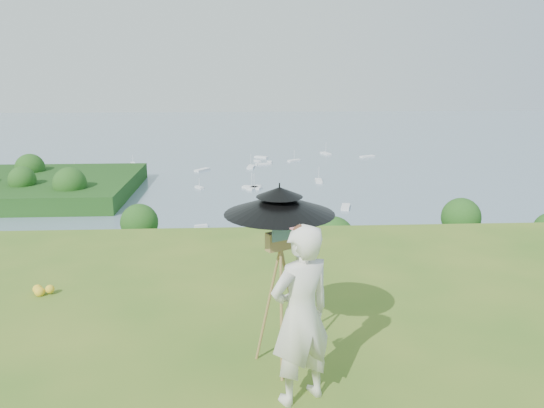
{
  "coord_description": "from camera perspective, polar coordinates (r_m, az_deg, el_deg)",
  "views": [
    {
      "loc": [
        -1.46,
        -3.02,
        3.05
      ],
      "look_at": [
        -1.06,
        4.37,
        1.14
      ],
      "focal_mm": 35.0,
      "sensor_mm": 36.0,
      "label": 1
    }
  ],
  "objects": [
    {
      "name": "shoreline_tier",
      "position": [
        87.26,
        -1.86,
        -12.12
      ],
      "size": [
        170.0,
        28.0,
        8.0
      ],
      "primitive_type": "cube",
      "color": "#6C6157",
      "rests_on": "bay_water"
    },
    {
      "name": "bay_water",
      "position": [
        245.84,
        -2.75,
        5.78
      ],
      "size": [
        700.0,
        700.0,
        0.0
      ],
      "primitive_type": "plane",
      "color": "slate",
      "rests_on": "ground"
    },
    {
      "name": "slope_trees",
      "position": [
        42.12,
        -0.84,
        -10.91
      ],
      "size": [
        110.0,
        50.0,
        6.0
      ],
      "primitive_type": null,
      "color": "#1C5018",
      "rests_on": "forest_slope"
    },
    {
      "name": "harbor_town",
      "position": [
        84.56,
        -1.9,
        -8.18
      ],
      "size": [
        110.0,
        22.0,
        5.0
      ],
      "primitive_type": null,
      "color": "silver",
      "rests_on": "shoreline_tier"
    },
    {
      "name": "moored_boats",
      "position": [
        168.44,
        -6.8,
        1.78
      ],
      "size": [
        140.0,
        140.0,
        0.7
      ],
      "primitive_type": null,
      "color": "white",
      "rests_on": "bay_water"
    },
    {
      "name": "painter",
      "position": [
        4.94,
        3.13,
        -11.84
      ],
      "size": [
        0.75,
        0.67,
        1.74
      ],
      "primitive_type": "imported",
      "rotation": [
        0.0,
        0.0,
        3.64
      ],
      "color": "white",
      "rests_on": "ground"
    },
    {
      "name": "field_easel",
      "position": [
        5.49,
        0.92,
        -9.72
      ],
      "size": [
        0.83,
        0.83,
        1.61
      ],
      "primitive_type": null,
      "rotation": [
        0.0,
        0.0,
        0.48
      ],
      "color": "olive",
      "rests_on": "ground"
    },
    {
      "name": "sun_umbrella",
      "position": [
        5.22,
        0.8,
        -1.16
      ],
      "size": [
        1.43,
        1.43,
        0.64
      ],
      "primitive_type": null,
      "rotation": [
        0.0,
        0.0,
        0.39
      ],
      "color": "black",
      "rests_on": "field_easel"
    },
    {
      "name": "painter_cap",
      "position": [
        4.63,
        3.26,
        -2.74
      ],
      "size": [
        0.26,
        0.27,
        0.1
      ],
      "primitive_type": null,
      "rotation": [
        0.0,
        0.0,
        0.48
      ],
      "color": "#CA6E78",
      "rests_on": "painter"
    }
  ]
}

